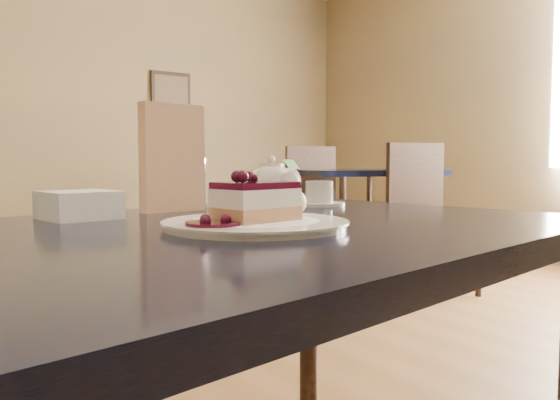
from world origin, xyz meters
TOP-DOWN VIEW (x-y plane):
  - main_table at (-0.17, 0.14)m, footprint 1.39×1.04m
  - dessert_plate at (-0.16, 0.09)m, footprint 0.29×0.29m
  - cheesecake_slice at (-0.16, 0.09)m, footprint 0.14×0.11m
  - whipped_cream at (-0.07, 0.11)m, footprint 0.06×0.06m
  - berry_sauce at (-0.25, 0.07)m, footprint 0.08×0.08m
  - tea_set at (0.18, 0.51)m, footprint 0.22×0.27m
  - menu_card at (-0.15, 0.44)m, footprint 0.15×0.06m
  - sugar_shaker at (-0.07, 0.50)m, footprint 0.06×0.06m
  - napkin_stack at (-0.36, 0.40)m, footprint 0.15×0.15m
  - bg_table_far_right at (2.35, 2.57)m, footprint 1.27×2.03m

SIDE VIEW (x-z plane):
  - bg_table_far_right at x=2.35m, z-range -0.60..0.75m
  - main_table at x=-0.17m, z-range 0.31..1.10m
  - dessert_plate at x=-0.16m, z-range 0.79..0.80m
  - berry_sauce at x=-0.25m, z-range 0.80..0.81m
  - napkin_stack at x=-0.36m, z-range 0.79..0.84m
  - whipped_cream at x=-0.07m, z-range 0.80..0.85m
  - cheesecake_slice at x=-0.16m, z-range 0.80..0.86m
  - tea_set at x=0.18m, z-range 0.78..0.89m
  - sugar_shaker at x=-0.07m, z-range 0.79..0.91m
  - menu_card at x=-0.15m, z-range 0.79..1.02m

